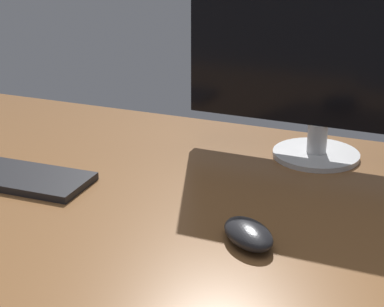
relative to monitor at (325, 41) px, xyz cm
name	(u,v)px	position (x,y,z in cm)	size (l,w,h in cm)	color
desk	(145,195)	(-25.36, -27.92, -24.91)	(140.00, 84.00, 2.00)	brown
monitor	(325,41)	(0.00, 0.00, 0.00)	(54.49, 17.65, 43.92)	silver
computer_mouse	(248,234)	(-2.29, -39.28, -22.28)	(10.37, 6.23, 3.26)	black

